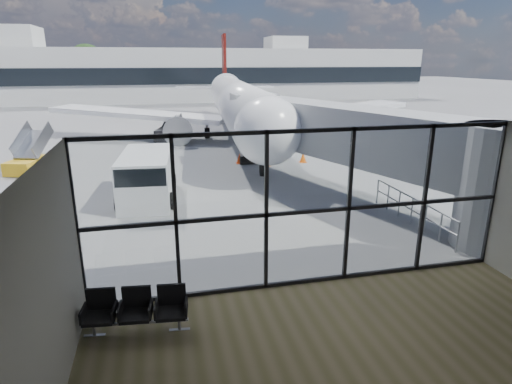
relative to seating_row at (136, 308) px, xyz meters
name	(u,v)px	position (x,y,z in m)	size (l,w,h in m)	color
ground	(190,116)	(4.67, 41.24, -0.59)	(220.00, 220.00, 0.00)	slate
lounge_shell	(406,280)	(4.67, -3.56, 2.06)	(12.02, 8.01, 4.51)	brown
glass_curtain_wall	(308,210)	(4.67, 1.24, 1.66)	(12.10, 0.12, 4.50)	white
jet_bridge	(358,140)	(9.58, 8.32, 2.17)	(8.00, 16.50, 4.33)	#9DA0A2
apron_railing	(412,207)	(10.27, 4.74, 0.13)	(0.06, 5.46, 1.11)	gray
far_terminal	(174,74)	(4.09, 63.21, 3.62)	(80.00, 12.20, 11.00)	beige
tree_3	(13,70)	(-22.33, 73.24, 4.04)	(4.95, 4.95, 7.12)	#382619
tree_4	(50,66)	(-16.33, 73.24, 4.66)	(5.61, 5.61, 8.07)	#382619
tree_5	(87,63)	(-10.33, 73.24, 5.28)	(6.27, 6.27, 9.03)	#382619
seating_row	(136,308)	(0.00, 0.00, 0.00)	(2.41, 0.92, 1.07)	gray
airliner	(238,103)	(7.53, 26.72, 2.18)	(30.40, 35.29, 9.09)	white
service_van	(147,177)	(0.16, 10.27, 0.52)	(2.76, 5.14, 2.16)	silver
belt_loader	(169,134)	(1.71, 25.07, 0.07)	(2.55, 4.51, 1.97)	black
mobile_stairs	(29,163)	(-6.58, 17.17, -0.07)	(2.32, 3.39, 2.19)	gold
traffic_cone_a	(267,162)	(7.19, 15.47, -0.33)	(0.39, 0.39, 0.55)	orange
traffic_cone_b	(240,159)	(5.70, 16.53, -0.29)	(0.45, 0.45, 0.64)	#ED400C
traffic_cone_c	(303,158)	(9.67, 15.91, -0.29)	(0.45, 0.45, 0.64)	#FF650D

